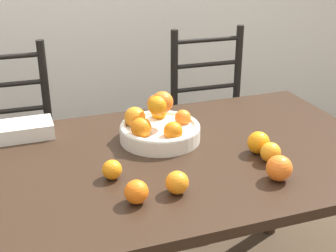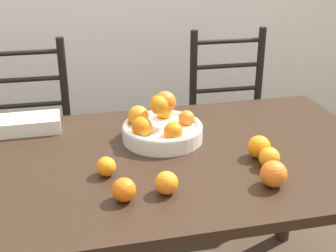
% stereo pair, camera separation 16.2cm
% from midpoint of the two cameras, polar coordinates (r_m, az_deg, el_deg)
% --- Properties ---
extents(dining_table, '(1.41, 0.90, 0.74)m').
position_cam_midpoint_polar(dining_table, '(1.68, 4.80, -6.61)').
color(dining_table, black).
rests_on(dining_table, ground_plane).
extents(fruit_bowl, '(0.30, 0.30, 0.19)m').
position_cam_midpoint_polar(fruit_bowl, '(1.71, 1.88, -0.07)').
color(fruit_bowl, silver).
rests_on(fruit_bowl, dining_table).
extents(orange_loose_0, '(0.07, 0.07, 0.07)m').
position_cam_midpoint_polar(orange_loose_0, '(1.58, 15.14, -3.81)').
color(orange_loose_0, orange).
rests_on(orange_loose_0, dining_table).
extents(orange_loose_1, '(0.06, 0.06, 0.06)m').
position_cam_midpoint_polar(orange_loose_1, '(1.48, -4.47, -5.03)').
color(orange_loose_1, orange).
rests_on(orange_loose_1, dining_table).
extents(orange_loose_2, '(0.08, 0.08, 0.08)m').
position_cam_midpoint_polar(orange_loose_2, '(1.63, 13.85, -2.56)').
color(orange_loose_2, orange).
rests_on(orange_loose_2, dining_table).
extents(orange_loose_3, '(0.08, 0.08, 0.08)m').
position_cam_midpoint_polar(orange_loose_3, '(1.47, 15.86, -5.73)').
color(orange_loose_3, orange).
rests_on(orange_loose_3, dining_table).
extents(orange_loose_4, '(0.07, 0.07, 0.07)m').
position_cam_midpoint_polar(orange_loose_4, '(1.35, -1.96, -7.88)').
color(orange_loose_4, orange).
rests_on(orange_loose_4, dining_table).
extents(orange_loose_5, '(0.07, 0.07, 0.07)m').
position_cam_midpoint_polar(orange_loose_5, '(1.39, 3.18, -7.02)').
color(orange_loose_5, orange).
rests_on(orange_loose_5, dining_table).
extents(chair_left, '(0.43, 0.41, 0.96)m').
position_cam_midpoint_polar(chair_left, '(2.38, -14.74, -1.99)').
color(chair_left, black).
rests_on(chair_left, ground_plane).
extents(chair_right, '(0.43, 0.41, 0.96)m').
position_cam_midpoint_polar(chair_right, '(2.56, 9.69, 0.31)').
color(chair_right, black).
rests_on(chair_right, ground_plane).
extents(book_stack, '(0.23, 0.13, 0.06)m').
position_cam_midpoint_polar(book_stack, '(1.85, -14.08, 0.20)').
color(book_stack, silver).
rests_on(book_stack, dining_table).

